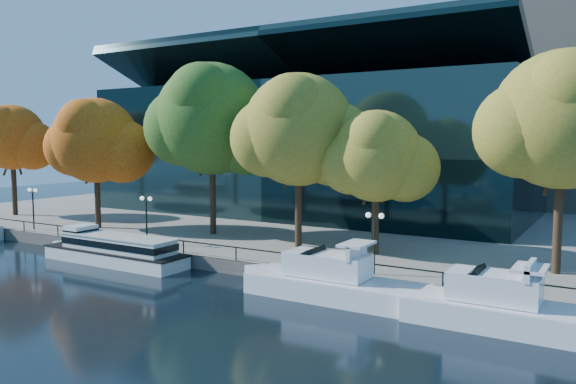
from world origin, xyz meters
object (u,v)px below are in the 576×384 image
Objects in this scene: tree_4 at (378,158)px; tree_2 at (213,121)px; cruiser_near at (328,280)px; lamp_2 at (375,229)px; cruiser_far at (494,306)px; tree_5 at (566,123)px; lamp_1 at (146,209)px; tree_1 at (96,142)px; tree_3 at (300,132)px; tour_boat at (111,248)px; lamp_0 at (33,199)px; tree_0 at (12,139)px.

tree_2 is at bearing 176.64° from tree_4.
lamp_2 reaches higher than cruiser_near.
cruiser_far is at bearing -43.12° from tree_4.
tree_5 is 31.98m from lamp_1.
tree_2 reaches higher than lamp_2.
tree_1 is 0.82× the size of tree_2.
tree_3 reaches higher than tree_4.
cruiser_far is (9.78, -0.36, 0.03)m from cruiser_near.
tour_boat is 1.28× the size of cruiser_far.
lamp_0 is 15.16m from lamp_1.
tree_5 is at bearing 3.30° from tree_1.
lamp_1 is (0.49, 3.36, 2.82)m from tour_boat.
cruiser_near is 0.99× the size of tree_1.
tree_5 reaches higher than tree_3.
tour_boat is at bearing -98.22° from lamp_1.
tree_2 is at bearing 13.60° from tree_1.
tour_boat is at bearing -18.77° from tree_0.
tree_3 is (9.90, -1.35, -1.07)m from tree_2.
lamp_2 is at bearing 65.80° from cruiser_near.
tree_3 is 0.97× the size of tree_5.
tour_boat is 1.31× the size of tree_4.
lamp_2 is at bearing -6.67° from tree_0.
cruiser_far reaches higher than tour_boat.
tree_0 is at bearing -179.86° from tree_3.
lamp_1 is at bearing 0.00° from lamp_0.
lamp_2 is at bearing -7.32° from tree_1.
tree_2 reaches higher than tree_4.
tree_4 is 2.72× the size of lamp_1.
tour_boat is at bearing 179.04° from cruiser_far.
lamp_2 is (-10.29, -6.33, -6.81)m from tree_5.
tree_5 is at bearing 1.77° from tree_4.
tree_1 is at bearing -5.40° from tree_0.
tree_3 is 3.48× the size of lamp_0.
lamp_1 is at bearing -103.54° from tree_2.
tour_boat is 28.78m from tree_0.
tree_5 is 3.59× the size of lamp_0.
tree_2 is 21.21m from lamp_2.
tree_5 is at bearing 78.44° from cruiser_far.
tree_5 is (41.12, 2.37, 1.34)m from tree_1.
tree_3 is (12.05, 8.92, 9.15)m from tour_boat.
tree_3 is at bearing 36.51° from tour_boat.
lamp_0 is (-26.73, -5.56, -6.33)m from tree_3.
lamp_2 is (2.25, -5.95, -4.35)m from tree_4.
tree_4 reaches higher than cruiser_far.
tree_2 is at bearing 178.86° from tree_5.
cruiser_far is 2.79× the size of lamp_1.
tree_0 is 1.00× the size of tree_1.
cruiser_far is 2.79× the size of lamp_2.
cruiser_near is at bearing -10.54° from lamp_1.
tree_4 is 2.72× the size of lamp_2.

